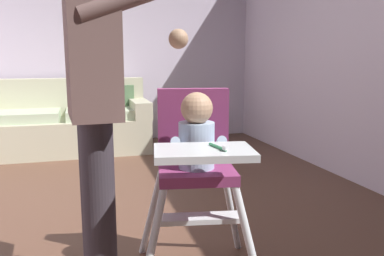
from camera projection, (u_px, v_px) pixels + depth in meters
ground at (132, 229)px, 2.64m from camera, size 5.66×7.26×0.10m
wall_far at (102, 45)px, 5.12m from camera, size 4.86×0.06×2.57m
wall_right at (371, 36)px, 3.25m from camera, size 0.06×6.26×2.57m
couch at (65, 124)px, 4.66m from camera, size 1.99×0.86×0.86m
high_chair at (196, 150)px, 1.87m from camera, size 0.70×0.80×0.95m
adult_standing at (95, 95)px, 1.67m from camera, size 0.53×0.50×1.65m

